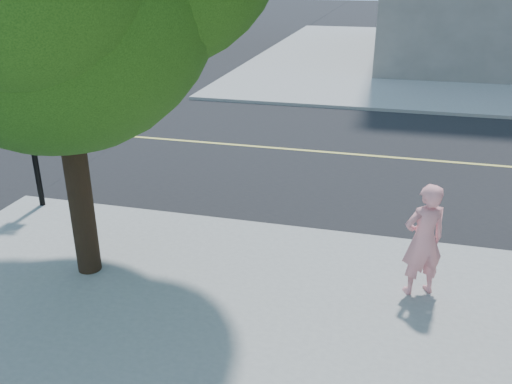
# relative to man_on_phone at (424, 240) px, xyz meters

# --- Properties ---
(ground) EXTENTS (140.00, 140.00, 0.00)m
(ground) POSITION_rel_man_on_phone_xyz_m (-6.46, 1.59, -0.93)
(ground) COLOR black
(ground) RESTS_ON ground
(road_ew) EXTENTS (140.00, 9.00, 0.01)m
(road_ew) POSITION_rel_man_on_phone_xyz_m (-6.46, 6.09, -0.93)
(road_ew) COLOR black
(road_ew) RESTS_ON ground
(man_on_phone) EXTENTS (0.70, 0.61, 1.62)m
(man_on_phone) POSITION_rel_man_on_phone_xyz_m (0.00, 0.00, 0.00)
(man_on_phone) COLOR pink
(man_on_phone) RESTS_ON sidewalk_se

